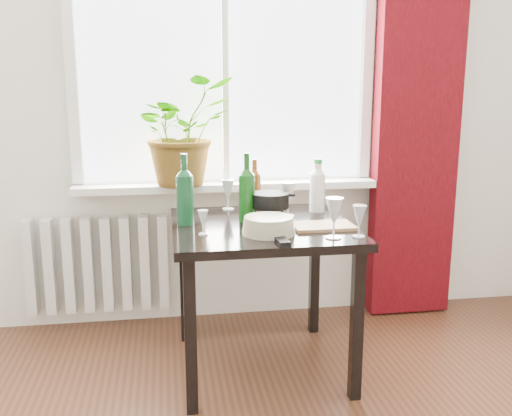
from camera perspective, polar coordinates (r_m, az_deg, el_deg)
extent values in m
cube|color=white|center=(3.31, -3.20, 15.82)|extent=(1.72, 0.08, 1.62)
cube|color=white|center=(3.28, -2.91, 2.26)|extent=(1.72, 0.20, 0.04)
cube|color=#3C050A|center=(3.50, 15.89, 10.20)|extent=(0.50, 0.12, 2.56)
cube|color=silver|center=(3.42, -15.53, -5.44)|extent=(0.80, 0.10, 0.55)
cube|color=black|center=(2.73, 0.56, -1.99)|extent=(0.85, 0.85, 0.04)
cube|color=black|center=(2.48, -6.56, -12.70)|extent=(0.05, 0.05, 0.70)
cube|color=black|center=(3.16, -7.18, -7.15)|extent=(0.05, 0.05, 0.70)
cube|color=black|center=(2.61, 10.03, -11.53)|extent=(0.05, 0.05, 0.70)
cube|color=black|center=(3.26, 5.85, -6.50)|extent=(0.05, 0.05, 0.70)
imported|color=#2D691C|center=(3.17, -7.41, 7.62)|extent=(0.69, 0.67, 0.59)
cylinder|color=beige|center=(2.54, 1.27, -1.77)|extent=(0.27, 0.27, 0.08)
cube|color=black|center=(2.42, 2.48, -3.18)|extent=(0.06, 0.16, 0.02)
cube|color=olive|center=(2.67, 6.72, -1.80)|extent=(0.28, 0.19, 0.02)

